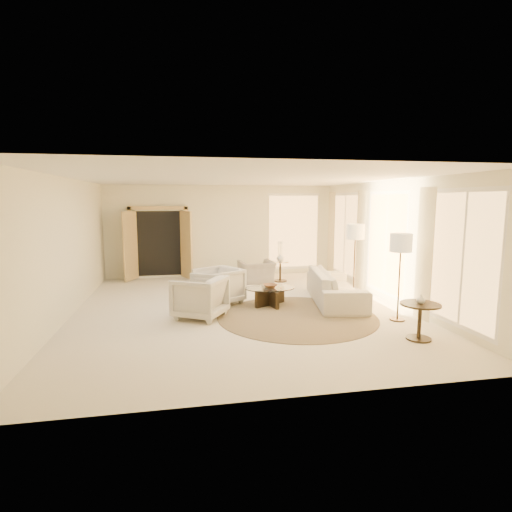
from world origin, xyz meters
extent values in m
cube|color=beige|center=(0.00, 0.00, -0.01)|extent=(7.00, 8.00, 0.02)
cube|color=white|center=(0.00, 0.00, 2.80)|extent=(7.00, 8.00, 0.02)
cube|color=beige|center=(0.00, 4.00, 1.40)|extent=(7.00, 0.04, 2.80)
cube|color=beige|center=(0.00, -4.00, 1.40)|extent=(7.00, 0.04, 2.80)
cube|color=beige|center=(-3.50, 0.00, 1.40)|extent=(0.04, 8.00, 2.80)
cube|color=beige|center=(3.50, 0.00, 1.40)|extent=(0.04, 8.00, 2.80)
cube|color=tan|center=(-1.90, 3.89, 1.08)|extent=(1.80, 0.12, 2.16)
cube|color=tan|center=(-2.70, 3.62, 1.03)|extent=(0.35, 0.66, 2.00)
cube|color=tan|center=(-1.10, 3.62, 1.03)|extent=(0.35, 0.66, 2.00)
cylinder|color=#423421|center=(1.03, -0.78, 0.01)|extent=(3.81, 3.81, 0.01)
imported|color=beige|center=(2.22, 0.18, 0.37)|extent=(1.42, 2.65, 0.74)
imported|color=beige|center=(-0.43, 0.54, 0.46)|extent=(1.17, 1.19, 0.91)
imported|color=beige|center=(-0.91, -0.47, 0.46)|extent=(1.18, 1.20, 0.93)
imported|color=gray|center=(0.85, 2.72, 0.41)|extent=(1.00, 0.71, 0.83)
cube|color=black|center=(0.68, 0.17, 0.19)|extent=(0.23, 0.84, 0.37)
cube|color=black|center=(0.68, 0.17, 0.19)|extent=(0.76, 0.49, 0.37)
cylinder|color=white|center=(0.68, 0.17, 0.40)|extent=(1.49, 1.49, 0.02)
cylinder|color=black|center=(2.67, -2.45, 0.02)|extent=(0.42, 0.42, 0.03)
cylinder|color=black|center=(2.67, -2.45, 0.31)|extent=(0.06, 0.06, 0.59)
cylinder|color=black|center=(2.67, -2.45, 0.61)|extent=(0.66, 0.66, 0.03)
cylinder|color=#31271C|center=(1.56, 2.75, 0.01)|extent=(0.39, 0.39, 0.03)
cylinder|color=#31271C|center=(1.56, 2.75, 0.29)|extent=(0.06, 0.06, 0.56)
cylinder|color=white|center=(1.56, 2.75, 0.58)|extent=(0.51, 0.51, 0.03)
cylinder|color=#31271C|center=(2.90, 0.66, 0.02)|extent=(0.30, 0.30, 0.03)
cylinder|color=#31271C|center=(2.90, 0.66, 0.75)|extent=(0.03, 0.03, 1.51)
cylinder|color=beige|center=(2.90, 0.66, 1.59)|extent=(0.43, 0.43, 0.37)
cylinder|color=#31271C|center=(2.90, -1.38, 0.02)|extent=(0.29, 0.29, 0.03)
cylinder|color=#31271C|center=(2.90, -1.38, 0.73)|extent=(0.03, 0.03, 1.46)
cylinder|color=beige|center=(2.90, -1.38, 1.54)|extent=(0.42, 0.42, 0.35)
imported|color=brown|center=(0.68, 0.17, 0.45)|extent=(0.36, 0.36, 0.08)
imported|color=silver|center=(2.67, -2.45, 0.70)|extent=(0.18, 0.18, 0.15)
imported|color=silver|center=(1.56, 2.75, 0.70)|extent=(0.25, 0.25, 0.22)
camera|label=1|loc=(-1.26, -8.34, 2.35)|focal=28.00mm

